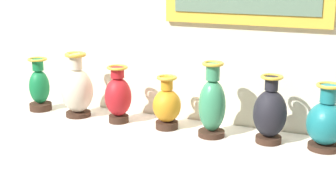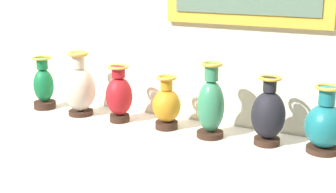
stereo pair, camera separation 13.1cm
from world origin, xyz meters
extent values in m
cube|color=beige|center=(0.00, 0.23, 1.53)|extent=(4.56, 0.10, 3.05)
cylinder|color=#382319|center=(-0.86, -0.03, 0.96)|extent=(0.14, 0.14, 0.04)
ellipsoid|color=#14723D|center=(-0.86, -0.03, 1.09)|extent=(0.13, 0.13, 0.21)
cylinder|color=#14723D|center=(-0.86, -0.03, 1.23)|extent=(0.07, 0.07, 0.07)
torus|color=gold|center=(-0.86, -0.03, 1.26)|extent=(0.12, 0.12, 0.01)
cylinder|color=#382319|center=(-0.57, -0.04, 0.95)|extent=(0.15, 0.15, 0.03)
ellipsoid|color=beige|center=(-0.57, -0.04, 1.10)|extent=(0.19, 0.19, 0.26)
cylinder|color=beige|center=(-0.57, -0.04, 1.27)|extent=(0.07, 0.07, 0.09)
torus|color=gold|center=(-0.57, -0.04, 1.32)|extent=(0.13, 0.13, 0.02)
cylinder|color=#382319|center=(-0.29, -0.05, 0.96)|extent=(0.11, 0.11, 0.04)
ellipsoid|color=red|center=(-0.29, -0.05, 1.09)|extent=(0.15, 0.15, 0.22)
cylinder|color=red|center=(-0.29, -0.05, 1.23)|extent=(0.08, 0.08, 0.06)
torus|color=gold|center=(-0.29, -0.05, 1.26)|extent=(0.12, 0.12, 0.02)
cylinder|color=#382319|center=(0.01, -0.04, 0.96)|extent=(0.13, 0.13, 0.04)
ellipsoid|color=orange|center=(0.01, -0.04, 1.07)|extent=(0.16, 0.16, 0.18)
cylinder|color=orange|center=(0.01, -0.04, 1.20)|extent=(0.07, 0.07, 0.07)
torus|color=gold|center=(0.01, -0.04, 1.23)|extent=(0.11, 0.11, 0.02)
cylinder|color=#382319|center=(0.28, -0.06, 0.96)|extent=(0.14, 0.14, 0.03)
ellipsoid|color=#388C60|center=(0.28, -0.06, 1.11)|extent=(0.14, 0.14, 0.28)
cylinder|color=#388C60|center=(0.28, -0.06, 1.29)|extent=(0.07, 0.07, 0.09)
torus|color=gold|center=(0.28, -0.06, 1.33)|extent=(0.11, 0.11, 0.02)
cylinder|color=#382319|center=(0.58, -0.03, 0.96)|extent=(0.13, 0.13, 0.03)
ellipsoid|color=black|center=(0.58, -0.03, 1.10)|extent=(0.17, 0.17, 0.24)
cylinder|color=black|center=(0.58, -0.03, 1.25)|extent=(0.07, 0.07, 0.07)
torus|color=gold|center=(0.58, -0.03, 1.29)|extent=(0.11, 0.11, 0.02)
cylinder|color=#382319|center=(0.85, -0.01, 0.95)|extent=(0.16, 0.16, 0.03)
ellipsoid|color=#19727A|center=(0.85, -0.01, 1.08)|extent=(0.19, 0.19, 0.21)
cylinder|color=#19727A|center=(0.85, -0.01, 1.22)|extent=(0.08, 0.08, 0.09)
torus|color=gold|center=(0.85, -0.01, 1.27)|extent=(0.12, 0.12, 0.02)
camera|label=1|loc=(1.06, -2.39, 1.83)|focal=52.11mm
camera|label=2|loc=(1.18, -2.34, 1.83)|focal=52.11mm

